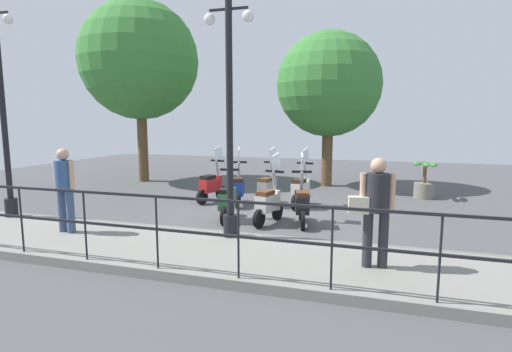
{
  "coord_description": "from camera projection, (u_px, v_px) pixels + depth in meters",
  "views": [
    {
      "loc": [
        -9.04,
        -2.36,
        2.27
      ],
      "look_at": [
        0.2,
        0.5,
        0.9
      ],
      "focal_mm": 28.0,
      "sensor_mm": 36.0,
      "label": 1
    }
  ],
  "objects": [
    {
      "name": "scooter_near_2",
      "position": [
        227.0,
        200.0,
        8.98
      ],
      "size": [
        1.23,
        0.47,
        1.54
      ],
      "rotation": [
        0.0,
        0.0,
        0.17
      ],
      "color": "black",
      "rests_on": "ground_plane"
    },
    {
      "name": "scooter_far_3",
      "position": [
        211.0,
        185.0,
        11.03
      ],
      "size": [
        1.21,
        0.53,
        1.54
      ],
      "rotation": [
        0.0,
        0.0,
        -0.27
      ],
      "color": "black",
      "rests_on": "ground_plane"
    },
    {
      "name": "scooter_far_2",
      "position": [
        238.0,
        187.0,
        10.59
      ],
      "size": [
        1.2,
        0.54,
        1.54
      ],
      "rotation": [
        0.0,
        0.0,
        0.29
      ],
      "color": "black",
      "rests_on": "ground_plane"
    },
    {
      "name": "ground_plane",
      "position": [
        273.0,
        215.0,
        9.55
      ],
      "size": [
        28.0,
        28.0,
        0.0
      ],
      "primitive_type": "plane",
      "color": "#4C4C4F"
    },
    {
      "name": "fence_railing",
      "position": [
        196.0,
        221.0,
        5.46
      ],
      "size": [
        0.04,
        16.03,
        1.07
      ],
      "color": "black",
      "rests_on": "promenade_walkway"
    },
    {
      "name": "tree_large",
      "position": [
        139.0,
        61.0,
        14.27
      ],
      "size": [
        4.21,
        4.21,
        6.48
      ],
      "color": "brown",
      "rests_on": "ground_plane"
    },
    {
      "name": "lamp_post_near",
      "position": [
        230.0,
        130.0,
        7.05
      ],
      "size": [
        0.26,
        0.9,
        4.35
      ],
      "color": "black",
      "rests_on": "promenade_walkway"
    },
    {
      "name": "promenade_walkway",
      "position": [
        225.0,
        254.0,
        6.56
      ],
      "size": [
        2.2,
        20.0,
        0.15
      ],
      "color": "gray",
      "rests_on": "ground_plane"
    },
    {
      "name": "lamp_post_far",
      "position": [
        4.0,
        121.0,
        8.54
      ],
      "size": [
        0.26,
        0.9,
        4.67
      ],
      "color": "black",
      "rests_on": "promenade_walkway"
    },
    {
      "name": "scooter_near_1",
      "position": [
        268.0,
        202.0,
        8.7
      ],
      "size": [
        1.21,
        0.51,
        1.54
      ],
      "rotation": [
        0.0,
        0.0,
        -0.24
      ],
      "color": "black",
      "rests_on": "ground_plane"
    },
    {
      "name": "scooter_far_1",
      "position": [
        268.0,
        188.0,
        10.57
      ],
      "size": [
        1.23,
        0.45,
        1.54
      ],
      "rotation": [
        0.0,
        0.0,
        -0.14
      ],
      "color": "black",
      "rests_on": "ground_plane"
    },
    {
      "name": "tree_distant",
      "position": [
        329.0,
        85.0,
        13.34
      ],
      "size": [
        3.48,
        3.48,
        5.18
      ],
      "color": "brown",
      "rests_on": "ground_plane"
    },
    {
      "name": "potted_palm",
      "position": [
        424.0,
        183.0,
        11.56
      ],
      "size": [
        1.06,
        0.66,
        1.05
      ],
      "color": "slate",
      "rests_on": "ground_plane"
    },
    {
      "name": "pedestrian_distant",
      "position": [
        65.0,
        184.0,
        7.46
      ],
      "size": [
        0.35,
        0.49,
        1.59
      ],
      "rotation": [
        0.0,
        0.0,
        3.04
      ],
      "color": "#384C70",
      "rests_on": "promenade_walkway"
    },
    {
      "name": "pedestrian_with_bag",
      "position": [
        375.0,
        204.0,
        5.66
      ],
      "size": [
        0.37,
        0.64,
        1.59
      ],
      "rotation": [
        0.0,
        0.0,
        0.17
      ],
      "color": "#28282D",
      "rests_on": "promenade_walkway"
    },
    {
      "name": "scooter_far_0",
      "position": [
        301.0,
        189.0,
        10.36
      ],
      "size": [
        1.23,
        0.47,
        1.54
      ],
      "rotation": [
        0.0,
        0.0,
        -0.17
      ],
      "color": "black",
      "rests_on": "ground_plane"
    },
    {
      "name": "scooter_near_0",
      "position": [
        302.0,
        203.0,
        8.61
      ],
      "size": [
        1.22,
        0.51,
        1.54
      ],
      "rotation": [
        0.0,
        0.0,
        0.23
      ],
      "color": "black",
      "rests_on": "ground_plane"
    }
  ]
}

